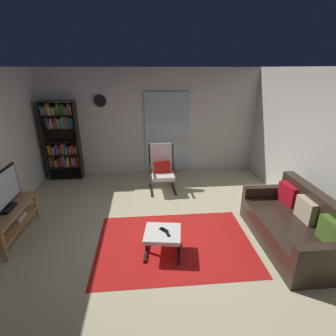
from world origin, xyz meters
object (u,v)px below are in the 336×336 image
tv_remote (167,233)px  wall_clock (100,101)px  ottoman (163,236)px  cell_phone (164,230)px  bookshelf_near_tv (62,138)px  leather_sofa (295,226)px  tv_stand (9,218)px  television (2,193)px  lounge_armchair (162,167)px

tv_remote → wall_clock: wall_clock is taller
ottoman → cell_phone: size_ratio=4.18×
bookshelf_near_tv → tv_remote: size_ratio=13.08×
leather_sofa → ottoman: size_ratio=3.06×
tv_stand → leather_sofa: size_ratio=0.70×
wall_clock → television: bearing=-114.2°
television → leather_sofa: size_ratio=0.57×
cell_phone → wall_clock: size_ratio=0.48×
cell_phone → leather_sofa: bearing=-41.1°
bookshelf_near_tv → wall_clock: bearing=10.1°
television → wall_clock: bearing=65.8°
ottoman → cell_phone: bearing=63.6°
television → tv_remote: size_ratio=7.10×
television → ottoman: size_ratio=1.75×
lounge_armchair → ottoman: (-0.14, -2.20, -0.23)m
television → bookshelf_near_tv: size_ratio=0.54×
tv_remote → tv_stand: bearing=150.8°
leather_sofa → wall_clock: size_ratio=6.18×
ottoman → tv_remote: 0.11m
ottoman → television: bearing=165.9°
wall_clock → tv_remote: bearing=-68.3°
bookshelf_near_tv → ottoman: bookshelf_near_tv is taller
ottoman → lounge_armchair: bearing=86.3°
bookshelf_near_tv → cell_phone: bookshelf_near_tv is taller
tv_stand → television: television is taller
leather_sofa → tv_remote: size_ratio=12.44×
television → ottoman: (2.41, -0.61, -0.50)m
tv_stand → tv_remote: (2.48, -0.68, 0.04)m
cell_phone → wall_clock: 3.73m
tv_stand → television: (0.00, -0.02, 0.47)m
tv_stand → cell_phone: 2.51m
lounge_armchair → tv_remote: size_ratio=7.10×
leather_sofa → wall_clock: 4.82m
television → lounge_armchair: television is taller
leather_sofa → wall_clock: wall_clock is taller
tv_remote → lounge_armchair: bearing=74.3°
tv_stand → leather_sofa: 4.50m
tv_stand → lounge_armchair: bearing=31.6°
lounge_armchair → wall_clock: size_ratio=3.53×
bookshelf_near_tv → ottoman: size_ratio=3.22×
bookshelf_near_tv → ottoman: bearing=-54.4°
television → cell_phone: 2.53m
cell_phone → tv_remote: bearing=-105.7°
television → tv_remote: bearing=-14.9°
tv_remote → wall_clock: 3.82m
tv_stand → ottoman: size_ratio=2.16×
bookshelf_near_tv → wall_clock: size_ratio=6.49×
ottoman → bookshelf_near_tv: bearing=125.6°
television → ottoman: 2.54m
lounge_armchair → cell_phone: lounge_armchair is taller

